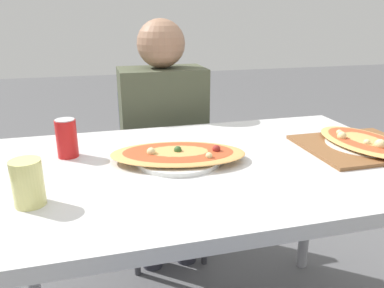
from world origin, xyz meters
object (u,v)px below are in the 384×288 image
object	(u,v)px
person_seated	(164,127)
pizza_second	(364,142)
chair_far_seated	(161,163)
soda_can	(67,138)
pizza_main	(178,155)
dining_table	(205,183)
drink_glass	(28,183)

from	to	relation	value
person_seated	pizza_second	xyz separation A→B (m)	(0.58, -0.64, 0.09)
chair_far_seated	soda_can	bearing A→B (deg)	55.32
pizza_main	soda_can	xyz separation A→B (m)	(-0.34, 0.13, 0.04)
pizza_main	pizza_second	distance (m)	0.65
dining_table	soda_can	size ratio (longest dim) A/B	10.91
chair_far_seated	drink_glass	world-z (taller)	drink_glass
dining_table	soda_can	bearing A→B (deg)	158.91
soda_can	pizza_second	xyz separation A→B (m)	(0.98, -0.18, -0.04)
pizza_main	drink_glass	size ratio (longest dim) A/B	4.03
drink_glass	pizza_second	xyz separation A→B (m)	(1.06, 0.14, -0.04)
person_seated	soda_can	distance (m)	0.63
dining_table	chair_far_seated	bearing A→B (deg)	91.16
dining_table	drink_glass	world-z (taller)	drink_glass
person_seated	soda_can	world-z (taller)	person_seated
chair_far_seated	person_seated	xyz separation A→B (m)	(-0.00, -0.11, 0.23)
soda_can	person_seated	bearing A→B (deg)	49.55
pizza_main	chair_far_seated	bearing A→B (deg)	84.87
pizza_main	soda_can	distance (m)	0.36
chair_far_seated	dining_table	bearing A→B (deg)	91.16
dining_table	drink_glass	bearing A→B (deg)	-162.25
dining_table	person_seated	bearing A→B (deg)	91.36
dining_table	pizza_second	distance (m)	0.57
dining_table	person_seated	distance (m)	0.63
pizza_main	drink_glass	xyz separation A→B (m)	(-0.41, -0.19, 0.04)
pizza_main	soda_can	size ratio (longest dim) A/B	3.70
person_seated	pizza_main	distance (m)	0.61
drink_glass	pizza_second	size ratio (longest dim) A/B	0.30
chair_far_seated	pizza_main	xyz separation A→B (m)	(-0.06, -0.71, 0.31)
person_seated	pizza_main	bearing A→B (deg)	83.94
dining_table	pizza_second	world-z (taller)	pizza_second
pizza_main	drink_glass	world-z (taller)	drink_glass
dining_table	person_seated	xyz separation A→B (m)	(-0.01, 0.63, 0.01)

